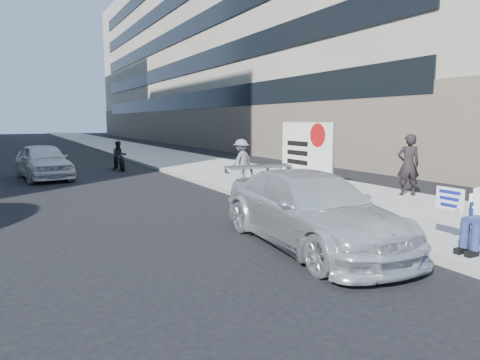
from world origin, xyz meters
TOP-DOWN VIEW (x-y plane):
  - ground at (0.00, 0.00)m, footprint 160.00×160.00m
  - near_sidewalk at (4.00, 20.00)m, footprint 5.00×120.00m
  - near_building at (17.00, 32.00)m, footprint 14.00×70.00m
  - jogger at (2.70, 4.70)m, footprint 1.17×0.93m
  - pedestrian_woman at (5.80, -0.22)m, footprint 0.81×0.73m
  - protest_banner at (4.78, 3.55)m, footprint 0.08×3.06m
  - parked_sedan at (0.25, -2.69)m, footprint 2.32×4.99m
  - white_sedan_near at (-3.64, 10.31)m, footprint 2.28×4.51m
  - motorcycle at (-0.16, 12.00)m, footprint 0.73×2.05m

SIDE VIEW (x-z plane):
  - ground at x=0.00m, z-range 0.00..0.00m
  - near_sidewalk at x=4.00m, z-range 0.00..0.15m
  - motorcycle at x=-0.16m, z-range -0.08..1.35m
  - parked_sedan at x=0.25m, z-range 0.00..1.41m
  - white_sedan_near at x=-3.64m, z-range 0.00..1.47m
  - jogger at x=2.70m, z-range 0.15..1.73m
  - pedestrian_woman at x=5.80m, z-range 0.15..2.02m
  - protest_banner at x=4.78m, z-range 0.30..2.50m
  - near_building at x=17.00m, z-range 0.00..20.00m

